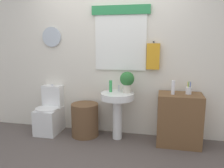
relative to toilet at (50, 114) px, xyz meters
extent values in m
plane|color=#564C47|center=(1.02, -0.88, -0.30)|extent=(8.00, 8.00, 0.00)
cube|color=silver|center=(1.02, 0.27, 1.00)|extent=(4.40, 0.10, 2.60)
cube|color=white|center=(1.18, 0.20, 1.21)|extent=(0.82, 0.03, 0.87)
cube|color=#2D894C|center=(1.18, 0.19, 1.71)|extent=(0.92, 0.04, 0.14)
cylinder|color=silver|center=(0.00, 0.20, 1.30)|extent=(0.33, 0.03, 0.33)
cylinder|color=black|center=(1.70, 0.19, 1.22)|extent=(0.02, 0.06, 0.02)
cube|color=gold|center=(1.70, 0.17, 1.00)|extent=(0.20, 0.05, 0.40)
cube|color=white|center=(0.00, -0.03, -0.10)|extent=(0.36, 0.50, 0.42)
cylinder|color=white|center=(0.00, -0.09, 0.13)|extent=(0.38, 0.38, 0.03)
cube|color=white|center=(0.00, 0.14, 0.30)|extent=(0.34, 0.18, 0.37)
cylinder|color=silver|center=(0.00, 0.14, 0.49)|extent=(0.04, 0.04, 0.02)
cylinder|color=brown|center=(0.64, -0.03, -0.03)|extent=(0.44, 0.44, 0.54)
cylinder|color=white|center=(1.18, -0.03, 0.02)|extent=(0.15, 0.15, 0.65)
cylinder|color=white|center=(1.18, -0.03, 0.39)|extent=(0.53, 0.53, 0.10)
cylinder|color=silver|center=(1.18, 0.09, 0.49)|extent=(0.03, 0.03, 0.10)
cube|color=brown|center=(2.12, -0.03, 0.08)|extent=(0.64, 0.44, 0.78)
cylinder|color=green|center=(1.06, 0.02, 0.54)|extent=(0.05, 0.05, 0.19)
cylinder|color=beige|center=(1.32, 0.03, 0.51)|extent=(0.12, 0.12, 0.13)
sphere|color=#2D7033|center=(1.32, 0.03, 0.66)|extent=(0.22, 0.22, 0.22)
cylinder|color=white|center=(2.01, -0.07, 0.57)|extent=(0.05, 0.05, 0.20)
cylinder|color=silver|center=(2.23, -0.01, 0.52)|extent=(0.08, 0.08, 0.10)
cylinder|color=blue|center=(2.25, -0.01, 0.57)|extent=(0.02, 0.04, 0.18)
cylinder|color=green|center=(2.23, 0.00, 0.57)|extent=(0.02, 0.01, 0.18)
cylinder|color=yellow|center=(2.22, -0.03, 0.57)|extent=(0.02, 0.02, 0.18)
camera|label=1|loc=(1.85, -3.47, 1.25)|focal=37.13mm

